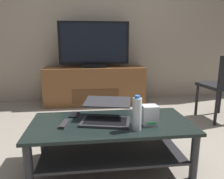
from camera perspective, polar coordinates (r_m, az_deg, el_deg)
The scene contains 10 objects.
ground_plane at distance 1.87m, azimuth 3.59°, elevation -20.08°, with size 7.68×7.68×0.00m, color #9E9384.
back_wall at distance 3.78m, azimuth -2.50°, elevation 18.69°, with size 6.40×0.12×2.80m, color #B2A38C.
coffee_table at distance 1.76m, azimuth -0.22°, elevation -12.28°, with size 1.27×0.60×0.39m.
media_cabinet at distance 3.50m, azimuth -4.61°, elevation 1.06°, with size 1.59×0.45×0.60m.
television at distance 3.41m, azimuth -4.79°, elevation 11.62°, with size 1.09×0.20×0.70m.
laptop at distance 1.73m, azimuth -1.52°, elevation -6.37°, with size 0.45×0.44×0.15m.
router_box at distance 1.67m, azimuth 10.03°, elevation -6.69°, with size 0.12×0.11×0.15m.
water_bottle_near at distance 1.55m, azimuth 6.67°, elevation -6.41°, with size 0.07×0.07×0.26m.
cell_phone at distance 1.89m, azimuth -9.95°, elevation -6.60°, with size 0.07×0.14×0.01m, color black.
tv_remote at distance 1.69m, azimuth -12.57°, elevation -8.95°, with size 0.04×0.16×0.02m, color #2D2D30.
Camera 1 is at (-0.30, -1.54, 1.02)m, focal length 34.27 mm.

